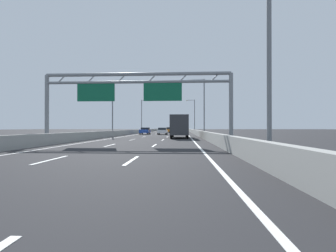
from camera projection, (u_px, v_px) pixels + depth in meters
ground_plane at (172, 131)px, 98.20m from camera, size 260.00×260.00×0.00m
lane_dash_left_1 at (51, 160)px, 10.93m from camera, size 0.16×3.00×0.01m
lane_dash_left_2 at (110, 145)px, 19.92m from camera, size 0.16×3.00×0.01m
lane_dash_left_3 at (132, 140)px, 28.91m from camera, size 0.16×3.00×0.01m
lane_dash_left_4 at (144, 137)px, 37.89m from camera, size 0.16×3.00×0.01m
lane_dash_left_5 at (151, 135)px, 46.88m from camera, size 0.16×3.00×0.01m
lane_dash_left_6 at (156, 134)px, 55.86m from camera, size 0.16×3.00×0.01m
lane_dash_left_7 at (160, 133)px, 64.85m from camera, size 0.16×3.00×0.01m
lane_dash_left_8 at (162, 132)px, 73.84m from camera, size 0.16×3.00×0.01m
lane_dash_left_9 at (164, 132)px, 82.82m from camera, size 0.16×3.00×0.01m
lane_dash_left_10 at (166, 131)px, 91.81m from camera, size 0.16×3.00×0.01m
lane_dash_left_11 at (167, 131)px, 100.80m from camera, size 0.16×3.00×0.01m
lane_dash_left_12 at (169, 131)px, 109.78m from camera, size 0.16×3.00×0.01m
lane_dash_left_13 at (170, 131)px, 118.77m from camera, size 0.16×3.00×0.01m
lane_dash_left_14 at (170, 130)px, 127.75m from camera, size 0.16×3.00×0.01m
lane_dash_left_15 at (171, 130)px, 136.74m from camera, size 0.16×3.00×0.01m
lane_dash_left_16 at (172, 130)px, 145.73m from camera, size 0.16×3.00×0.01m
lane_dash_left_17 at (172, 130)px, 154.71m from camera, size 0.16×3.00×0.01m
lane_dash_right_1 at (132, 160)px, 10.74m from camera, size 0.16×3.00×0.01m
lane_dash_right_2 at (154, 145)px, 19.72m from camera, size 0.16×3.00×0.01m
lane_dash_right_3 at (163, 140)px, 28.71m from camera, size 0.16×3.00×0.01m
lane_dash_right_4 at (167, 137)px, 37.69m from camera, size 0.16×3.00×0.01m
lane_dash_right_5 at (170, 135)px, 46.68m from camera, size 0.16×3.00×0.01m
lane_dash_right_6 at (172, 134)px, 55.67m from camera, size 0.16×3.00×0.01m
lane_dash_right_7 at (173, 133)px, 64.65m from camera, size 0.16×3.00×0.01m
lane_dash_right_8 at (174, 132)px, 73.64m from camera, size 0.16×3.00×0.01m
lane_dash_right_9 at (175, 132)px, 82.63m from camera, size 0.16×3.00×0.01m
lane_dash_right_10 at (176, 131)px, 91.61m from camera, size 0.16×3.00×0.01m
lane_dash_right_11 at (176, 131)px, 100.60m from camera, size 0.16×3.00×0.01m
lane_dash_right_12 at (177, 131)px, 109.58m from camera, size 0.16×3.00×0.01m
lane_dash_right_13 at (177, 131)px, 118.57m from camera, size 0.16×3.00×0.01m
lane_dash_right_14 at (177, 130)px, 127.56m from camera, size 0.16×3.00×0.01m
lane_dash_right_15 at (178, 130)px, 136.54m from camera, size 0.16×3.00×0.01m
lane_dash_right_16 at (178, 130)px, 145.53m from camera, size 0.16×3.00×0.01m
lane_dash_right_17 at (178, 130)px, 154.52m from camera, size 0.16×3.00×0.01m
edge_line_left at (155, 132)px, 86.51m from camera, size 0.16×176.00×0.01m
edge_line_right at (185, 132)px, 85.93m from camera, size 0.16×176.00×0.01m
barrier_left at (157, 130)px, 108.57m from camera, size 0.45×220.00×0.95m
barrier_right at (188, 130)px, 107.81m from camera, size 0.45×220.00×0.95m
sign_gantry at (135, 89)px, 22.08m from camera, size 16.92×0.36×6.36m
streetlamp_right_near at (263, 35)px, 10.58m from camera, size 2.58×0.28×9.50m
streetlamp_left_mid at (114, 104)px, 41.80m from camera, size 2.58×0.28×9.50m
streetlamp_right_mid at (203, 104)px, 40.98m from camera, size 2.58×0.28×9.50m
streetlamp_left_far at (142, 114)px, 72.20m from camera, size 2.58×0.28×9.50m
streetlamp_right_far at (194, 114)px, 71.38m from camera, size 2.58×0.28×9.50m
green_car at (169, 130)px, 78.80m from camera, size 1.88×4.38×1.54m
red_car at (170, 130)px, 87.39m from camera, size 1.87×4.57×1.44m
yellow_car at (181, 129)px, 137.54m from camera, size 1.88×4.50×1.39m
silver_car at (181, 129)px, 117.92m from camera, size 1.83×4.67×1.39m
white_car at (163, 131)px, 50.72m from camera, size 1.78×4.32×1.41m
blue_car at (145, 131)px, 52.71m from camera, size 1.88×4.16×1.45m
orange_car at (167, 130)px, 68.24m from camera, size 1.84×4.57×1.40m
box_truck at (179, 126)px, 34.14m from camera, size 2.37×8.08×3.06m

